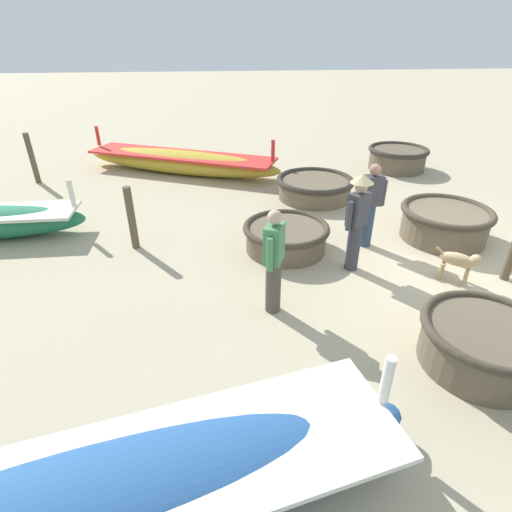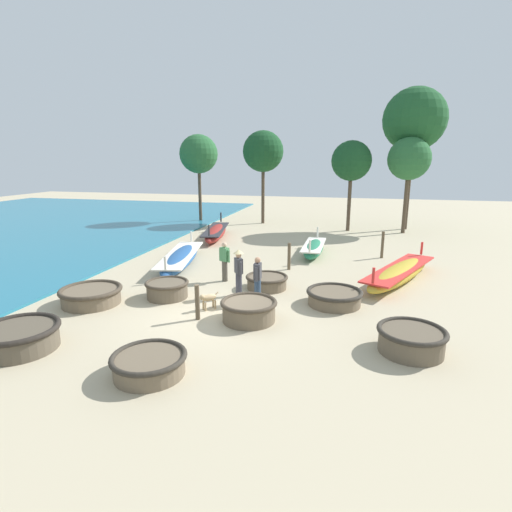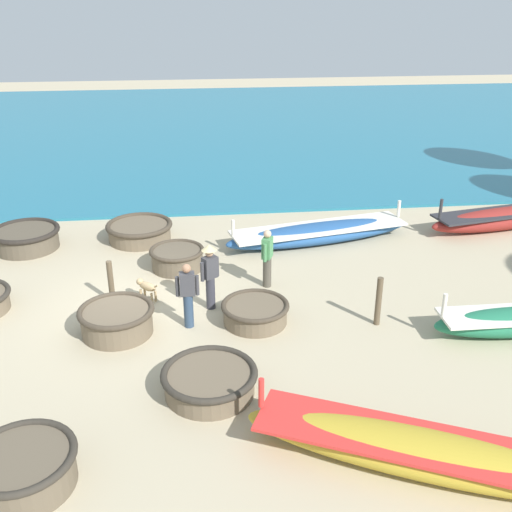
{
  "view_description": "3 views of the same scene",
  "coord_description": "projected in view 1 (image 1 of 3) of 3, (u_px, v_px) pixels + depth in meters",
  "views": [
    {
      "loc": [
        -5.44,
        4.07,
        3.55
      ],
      "look_at": [
        -0.89,
        3.56,
        0.97
      ],
      "focal_mm": 28.0,
      "sensor_mm": 36.0,
      "label": 1
    },
    {
      "loc": [
        3.99,
        -11.16,
        4.73
      ],
      "look_at": [
        0.51,
        3.21,
        1.12
      ],
      "focal_mm": 28.0,
      "sensor_mm": 36.0,
      "label": 2
    },
    {
      "loc": [
        13.06,
        1.46,
        7.12
      ],
      "look_at": [
        -0.45,
        2.97,
        1.02
      ],
      "focal_mm": 42.0,
      "sensor_mm": 36.0,
      "label": 3
    }
  ],
  "objects": [
    {
      "name": "coracle_front_right",
      "position": [
        397.0,
        158.0,
        11.66
      ],
      "size": [
        1.71,
        1.71,
        0.63
      ],
      "color": "brown",
      "rests_on": "ground"
    },
    {
      "name": "long_boat_blue_hull",
      "position": [
        79.0,
        507.0,
        3.12
      ],
      "size": [
        2.36,
        6.02,
        1.05
      ],
      "color": "#285693",
      "rests_on": "ground"
    },
    {
      "name": "fisherman_with_hat",
      "position": [
        274.0,
        260.0,
        5.44
      ],
      "size": [
        0.49,
        0.34,
        1.57
      ],
      "color": "#4C473D",
      "rests_on": "ground"
    },
    {
      "name": "ground_plane",
      "position": [
        456.0,
        269.0,
        6.84
      ],
      "size": [
        80.0,
        80.0,
        0.0
      ],
      "primitive_type": "plane",
      "color": "#BCAD8C"
    },
    {
      "name": "dog",
      "position": [
        460.0,
        261.0,
        6.34
      ],
      "size": [
        0.49,
        0.56,
        0.55
      ],
      "color": "tan",
      "rests_on": "ground"
    },
    {
      "name": "long_boat_red_hull",
      "position": [
        181.0,
        161.0,
        11.36
      ],
      "size": [
        3.44,
        5.8,
        1.13
      ],
      "color": "gold",
      "rests_on": "ground"
    },
    {
      "name": "coracle_far_right",
      "position": [
        315.0,
        187.0,
        9.64
      ],
      "size": [
        1.86,
        1.86,
        0.51
      ],
      "color": "brown",
      "rests_on": "ground"
    },
    {
      "name": "mooring_post_inland",
      "position": [
        131.0,
        218.0,
        7.24
      ],
      "size": [
        0.14,
        0.14,
        1.19
      ],
      "primitive_type": "cylinder",
      "color": "brown",
      "rests_on": "ground"
    },
    {
      "name": "mooring_post_shoreline",
      "position": [
        32.0,
        158.0,
        10.45
      ],
      "size": [
        0.14,
        0.14,
        1.31
      ],
      "primitive_type": "cylinder",
      "color": "brown",
      "rests_on": "ground"
    },
    {
      "name": "fisherman_by_coracle",
      "position": [
        357.0,
        217.0,
        6.4
      ],
      "size": [
        0.37,
        0.45,
        1.67
      ],
      "color": "#383842",
      "rests_on": "ground"
    },
    {
      "name": "fisherman_standing_left",
      "position": [
        370.0,
        204.0,
        7.21
      ],
      "size": [
        0.23,
        0.53,
        1.57
      ],
      "color": "#2D425B",
      "rests_on": "ground"
    },
    {
      "name": "coracle_center",
      "position": [
        286.0,
        236.0,
        7.33
      ],
      "size": [
        1.59,
        1.59,
        0.5
      ],
      "color": "brown",
      "rests_on": "ground"
    },
    {
      "name": "coracle_front_left",
      "position": [
        445.0,
        222.0,
        7.7
      ],
      "size": [
        1.7,
        1.7,
        0.64
      ],
      "color": "brown",
      "rests_on": "ground"
    },
    {
      "name": "coracle_beside_post",
      "position": [
        484.0,
        343.0,
        4.74
      ],
      "size": [
        1.52,
        1.52,
        0.6
      ],
      "color": "brown",
      "rests_on": "ground"
    }
  ]
}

